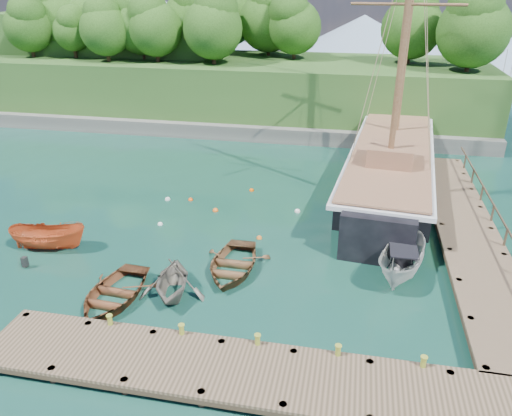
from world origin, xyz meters
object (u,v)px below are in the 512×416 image
at_px(rowboat_0, 114,300).
at_px(cabin_boat_white, 400,276).
at_px(schooner, 390,169).
at_px(rowboat_2, 232,271).
at_px(motorboat_orange, 51,249).
at_px(rowboat_1, 173,295).

height_order(rowboat_0, cabin_boat_white, cabin_boat_white).
height_order(cabin_boat_white, schooner, schooner).
relative_size(rowboat_0, rowboat_2, 0.99).
relative_size(motorboat_orange, schooner, 0.14).
xyz_separation_m(rowboat_1, motorboat_orange, (-7.95, 2.77, 0.00)).
bearing_deg(schooner, cabin_boat_white, -83.66).
relative_size(rowboat_2, motorboat_orange, 1.13).
distance_m(rowboat_0, motorboat_orange, 6.61).
height_order(rowboat_0, motorboat_orange, motorboat_orange).
height_order(rowboat_2, motorboat_orange, motorboat_orange).
distance_m(rowboat_0, schooner, 21.06).
bearing_deg(rowboat_0, motorboat_orange, 149.74).
bearing_deg(schooner, rowboat_0, -121.23).
height_order(rowboat_1, schooner, schooner).
bearing_deg(rowboat_0, rowboat_1, 24.12).
distance_m(rowboat_0, rowboat_2, 5.79).
relative_size(rowboat_1, rowboat_2, 0.75).
xyz_separation_m(rowboat_2, cabin_boat_white, (8.15, 1.15, 0.00)).
bearing_deg(motorboat_orange, schooner, -62.35).
bearing_deg(rowboat_2, cabin_boat_white, 8.32).
bearing_deg(rowboat_0, schooner, 56.77).
bearing_deg(cabin_boat_white, rowboat_2, -156.65).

